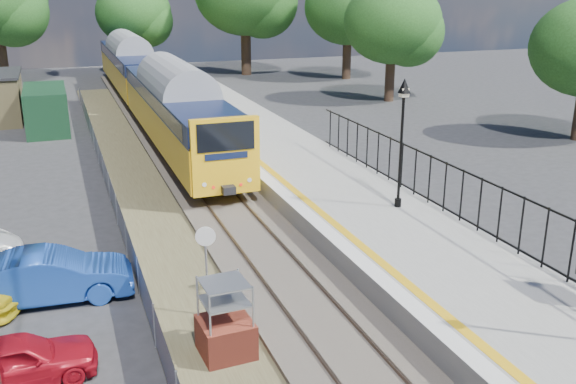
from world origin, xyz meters
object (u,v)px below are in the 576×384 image
brick_plinth (225,320)px  car_red (16,361)px  train (148,81)px  speed_sign (206,257)px  victorian_lamp_north (403,113)px  car_blue (51,276)px

brick_plinth → car_red: size_ratio=0.57×
train → brick_plinth: 30.48m
car_red → speed_sign: bearing=-76.7°
speed_sign → car_red: speed_sign is taller
victorian_lamp_north → brick_plinth: victorian_lamp_north is taller
train → speed_sign: 28.53m
brick_plinth → car_blue: brick_plinth is taller
victorian_lamp_north → car_blue: size_ratio=1.03×
victorian_lamp_north → car_blue: victorian_lamp_north is taller
car_blue → victorian_lamp_north: bearing=-79.6°
car_red → train: bearing=-17.8°
brick_plinth → speed_sign: speed_sign is taller
train → speed_sign: (-2.64, -28.40, -0.57)m
speed_sign → car_red: 5.04m
speed_sign → car_blue: size_ratio=0.59×
victorian_lamp_north → car_red: bearing=-156.6°
victorian_lamp_north → car_red: victorian_lamp_north is taller
train → brick_plinth: bearing=-95.0°
victorian_lamp_north → speed_sign: victorian_lamp_north is taller
brick_plinth → car_red: brick_plinth is taller
victorian_lamp_north → brick_plinth: bearing=-143.2°
brick_plinth → speed_sign: 2.10m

